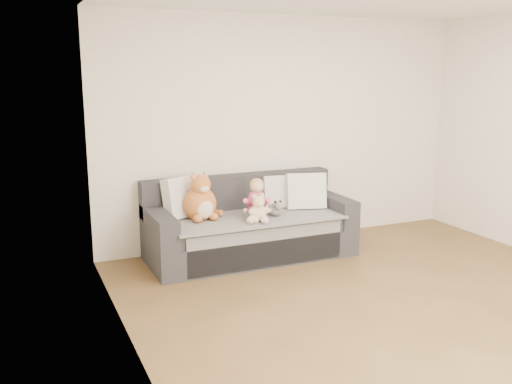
# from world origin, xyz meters

# --- Properties ---
(room_shell) EXTENTS (5.00, 5.00, 5.00)m
(room_shell) POSITION_xyz_m (0.00, 0.42, 1.30)
(room_shell) COLOR brown
(room_shell) RESTS_ON ground
(sofa) EXTENTS (2.20, 0.94, 0.85)m
(sofa) POSITION_xyz_m (-0.66, 2.06, 0.31)
(sofa) COLOR #292A2F
(sofa) RESTS_ON ground
(cushion_left) EXTENTS (0.51, 0.38, 0.44)m
(cushion_left) POSITION_xyz_m (-1.32, 2.23, 0.69)
(cushion_left) COLOR silver
(cushion_left) RESTS_ON sofa
(cushion_right_back) EXTENTS (0.42, 0.23, 0.37)m
(cushion_right_back) POSITION_xyz_m (-0.21, 2.20, 0.65)
(cushion_right_back) COLOR silver
(cushion_right_back) RESTS_ON sofa
(cushion_right_front) EXTENTS (0.47, 0.31, 0.41)m
(cushion_right_front) POSITION_xyz_m (0.03, 2.04, 0.67)
(cushion_right_front) COLOR silver
(cushion_right_front) RESTS_ON sofa
(toddler) EXTENTS (0.31, 0.43, 0.42)m
(toddler) POSITION_xyz_m (-0.64, 1.87, 0.65)
(toddler) COLOR #C54577
(toddler) RESTS_ON sofa
(plush_cat) EXTENTS (0.42, 0.38, 0.53)m
(plush_cat) POSITION_xyz_m (-1.20, 2.06, 0.67)
(plush_cat) COLOR #B65928
(plush_cat) RESTS_ON sofa
(teddy_bear) EXTENTS (0.23, 0.17, 0.29)m
(teddy_bear) POSITION_xyz_m (-0.69, 1.74, 0.59)
(teddy_bear) COLOR beige
(teddy_bear) RESTS_ON sofa
(plush_cow) EXTENTS (0.15, 0.23, 0.18)m
(plush_cow) POSITION_xyz_m (-0.43, 1.87, 0.55)
(plush_cow) COLOR white
(plush_cow) RESTS_ON sofa
(sippy_cup) EXTENTS (0.10, 0.07, 0.11)m
(sippy_cup) POSITION_xyz_m (-0.75, 1.79, 0.53)
(sippy_cup) COLOR #7B3695
(sippy_cup) RESTS_ON sofa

